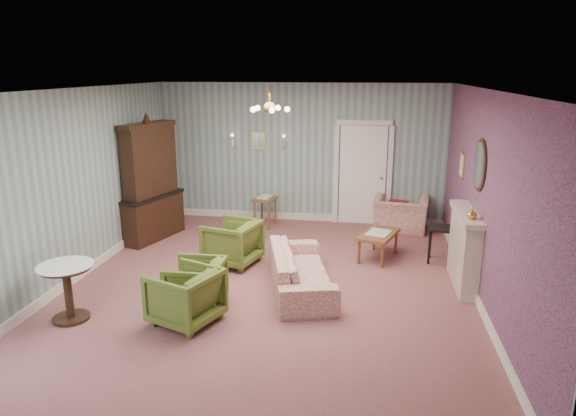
% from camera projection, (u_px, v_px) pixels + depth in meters
% --- Properties ---
extents(floor, '(7.00, 7.00, 0.00)m').
position_uv_depth(floor, '(271.00, 284.00, 7.88)').
color(floor, '#915455').
rests_on(floor, ground).
extents(ceiling, '(7.00, 7.00, 0.00)m').
position_uv_depth(ceiling, '(269.00, 89.00, 7.12)').
color(ceiling, white).
rests_on(ceiling, ground).
extents(wall_back, '(6.00, 0.00, 6.00)m').
position_uv_depth(wall_back, '(301.00, 153.00, 10.84)').
color(wall_back, gray).
rests_on(wall_back, ground).
extents(wall_front, '(6.00, 0.00, 6.00)m').
position_uv_depth(wall_front, '(190.00, 290.00, 4.16)').
color(wall_front, gray).
rests_on(wall_front, ground).
extents(wall_left, '(0.00, 7.00, 7.00)m').
position_uv_depth(wall_left, '(79.00, 185.00, 7.94)').
color(wall_left, gray).
rests_on(wall_left, ground).
extents(wall_right, '(0.00, 7.00, 7.00)m').
position_uv_depth(wall_right, '(486.00, 199.00, 7.06)').
color(wall_right, gray).
rests_on(wall_right, ground).
extents(wall_right_floral, '(0.00, 7.00, 7.00)m').
position_uv_depth(wall_right_floral, '(484.00, 199.00, 7.06)').
color(wall_right_floral, '#B85C78').
rests_on(wall_right_floral, ground).
extents(door, '(1.12, 0.12, 2.16)m').
position_uv_depth(door, '(363.00, 173.00, 10.71)').
color(door, white).
rests_on(door, floor).
extents(olive_chair_a, '(0.96, 0.98, 0.79)m').
position_uv_depth(olive_chair_a, '(185.00, 294.00, 6.59)').
color(olive_chair_a, '#546924').
rests_on(olive_chair_a, floor).
extents(olive_chair_b, '(0.68, 0.72, 0.74)m').
position_uv_depth(olive_chair_b, '(195.00, 282.00, 7.02)').
color(olive_chair_b, '#546924').
rests_on(olive_chair_b, floor).
extents(olive_chair_c, '(0.93, 0.97, 0.82)m').
position_uv_depth(olive_chair_c, '(232.00, 240.00, 8.59)').
color(olive_chair_c, '#546924').
rests_on(olive_chair_c, floor).
extents(sofa_chintz, '(1.09, 2.15, 0.81)m').
position_uv_depth(sofa_chintz, '(301.00, 263.00, 7.61)').
color(sofa_chintz, '#A34148').
rests_on(sofa_chintz, floor).
extents(wingback_chair, '(1.13, 0.81, 0.92)m').
position_uv_depth(wingback_chair, '(401.00, 208.00, 10.36)').
color(wingback_chair, '#A34148').
rests_on(wingback_chair, floor).
extents(dresser, '(0.89, 1.49, 2.36)m').
position_uv_depth(dresser, '(150.00, 178.00, 9.70)').
color(dresser, black).
rests_on(dresser, floor).
extents(fireplace, '(0.30, 1.40, 1.16)m').
position_uv_depth(fireplace, '(464.00, 249.00, 7.69)').
color(fireplace, beige).
rests_on(fireplace, floor).
extents(mantel_vase, '(0.15, 0.15, 0.15)m').
position_uv_depth(mantel_vase, '(472.00, 214.00, 7.14)').
color(mantel_vase, gold).
rests_on(mantel_vase, fireplace).
extents(oval_mirror, '(0.04, 0.76, 0.84)m').
position_uv_depth(oval_mirror, '(479.00, 165.00, 7.34)').
color(oval_mirror, white).
rests_on(oval_mirror, wall_right).
extents(framed_print, '(0.04, 0.34, 0.42)m').
position_uv_depth(framed_print, '(462.00, 165.00, 8.70)').
color(framed_print, gold).
rests_on(framed_print, wall_right).
extents(coffee_table, '(0.78, 1.03, 0.47)m').
position_uv_depth(coffee_table, '(378.00, 246.00, 8.87)').
color(coffee_table, brown).
rests_on(coffee_table, floor).
extents(side_table_black, '(0.48, 0.48, 0.62)m').
position_uv_depth(side_table_black, '(440.00, 244.00, 8.69)').
color(side_table_black, black).
rests_on(side_table_black, floor).
extents(pedestal_table, '(0.79, 0.79, 0.77)m').
position_uv_depth(pedestal_table, '(68.00, 292.00, 6.67)').
color(pedestal_table, black).
rests_on(pedestal_table, floor).
extents(nesting_table, '(0.48, 0.57, 0.66)m').
position_uv_depth(nesting_table, '(265.00, 211.00, 10.66)').
color(nesting_table, brown).
rests_on(nesting_table, floor).
extents(gilt_mirror_back, '(0.28, 0.06, 0.36)m').
position_uv_depth(gilt_mirror_back, '(258.00, 141.00, 10.87)').
color(gilt_mirror_back, gold).
rests_on(gilt_mirror_back, wall_back).
extents(sconce_left, '(0.16, 0.12, 0.30)m').
position_uv_depth(sconce_left, '(233.00, 140.00, 10.93)').
color(sconce_left, gold).
rests_on(sconce_left, wall_back).
extents(sconce_right, '(0.16, 0.12, 0.30)m').
position_uv_depth(sconce_right, '(284.00, 142.00, 10.77)').
color(sconce_right, gold).
rests_on(sconce_right, wall_back).
extents(chandelier, '(0.56, 0.56, 0.36)m').
position_uv_depth(chandelier, '(269.00, 109.00, 7.19)').
color(chandelier, gold).
rests_on(chandelier, ceiling).
extents(burgundy_cushion, '(0.41, 0.28, 0.39)m').
position_uv_depth(burgundy_cushion, '(399.00, 209.00, 10.22)').
color(burgundy_cushion, maroon).
rests_on(burgundy_cushion, wingback_chair).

